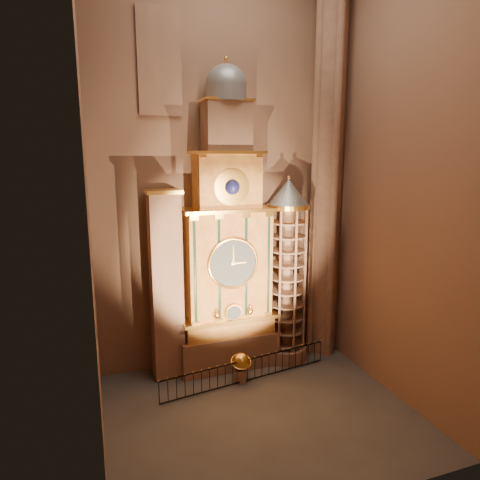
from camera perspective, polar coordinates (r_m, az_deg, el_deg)
name	(u,v)px	position (r m, az deg, el deg)	size (l,w,h in m)	color
floor	(260,413)	(21.73, 2.69, -22.00)	(14.00, 14.00, 0.00)	#383330
wall_back	(221,172)	(23.86, -2.53, 9.05)	(22.00, 22.00, 0.00)	brown
wall_left	(86,180)	(16.85, -19.81, 7.50)	(22.00, 22.00, 0.00)	brown
wall_right	(399,175)	(21.84, 20.44, 8.16)	(22.00, 22.00, 0.00)	brown
astronomical_clock	(227,252)	(23.44, -1.70, -1.66)	(5.60, 2.41, 16.70)	#8C634C
portrait_tower	(166,285)	(23.09, -9.81, -5.95)	(1.80, 1.60, 10.20)	#8C634C
stair_turret	(287,273)	(24.81, 6.25, -4.36)	(2.50, 2.50, 10.80)	#8C634C
gothic_pier	(328,171)	(25.42, 11.60, 8.96)	(2.04, 2.04, 22.00)	#8C634C
stained_glass_window	(159,62)	(23.49, -10.69, 22.33)	(2.20, 0.14, 5.20)	navy
celestial_globe	(241,365)	(23.67, 0.13, -16.31)	(1.16, 1.10, 1.60)	#8C634C
iron_railing	(248,370)	(23.77, 1.03, -16.97)	(9.61, 1.46, 1.24)	black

